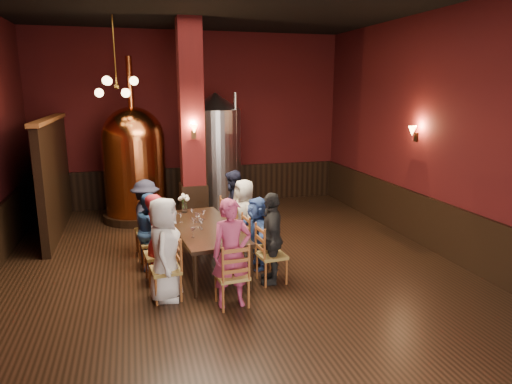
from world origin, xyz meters
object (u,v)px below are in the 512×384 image
object	(u,v)px
person_0	(165,249)
rose_vase	(184,200)
person_2	(152,230)
copper_kettle	(135,162)
steel_vessel	(216,153)
person_1	(158,238)
dining_table	(204,229)

from	to	relation	value
person_0	rose_vase	bearing A→B (deg)	-1.51
rose_vase	person_0	bearing A→B (deg)	-104.31
person_2	rose_vase	size ratio (longest dim) A/B	3.65
copper_kettle	steel_vessel	bearing A→B (deg)	6.08
person_1	rose_vase	world-z (taller)	person_1
person_0	person_2	world-z (taller)	person_0
dining_table	rose_vase	bearing A→B (deg)	97.15
dining_table	person_2	size ratio (longest dim) A/B	1.87
copper_kettle	steel_vessel	distance (m)	1.99
copper_kettle	steel_vessel	world-z (taller)	copper_kettle
person_2	steel_vessel	world-z (taller)	steel_vessel
dining_table	rose_vase	distance (m)	1.05
person_1	copper_kettle	bearing A→B (deg)	8.00
person_2	steel_vessel	xyz separation A→B (m)	(1.77, 3.37, 0.82)
dining_table	person_1	world-z (taller)	person_1
copper_kettle	rose_vase	distance (m)	2.60
person_0	rose_vase	distance (m)	2.14
person_0	steel_vessel	world-z (taller)	steel_vessel
person_0	steel_vessel	bearing A→B (deg)	-6.42
dining_table	steel_vessel	world-z (taller)	steel_vessel
rose_vase	person_2	bearing A→B (deg)	-131.64
person_1	steel_vessel	distance (m)	4.44
dining_table	steel_vessel	xyz separation A→B (m)	(0.89, 3.61, 0.80)
dining_table	person_0	size ratio (longest dim) A/B	1.60
person_2	steel_vessel	distance (m)	3.89
person_1	steel_vessel	size ratio (longest dim) A/B	0.49
dining_table	rose_vase	world-z (taller)	rose_vase
person_1	person_2	distance (m)	0.66
copper_kettle	person_2	bearing A→B (deg)	-86.20
person_2	copper_kettle	world-z (taller)	copper_kettle
person_1	steel_vessel	xyz separation A→B (m)	(1.70, 4.02, 0.76)
person_2	person_1	bearing A→B (deg)	-170.92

